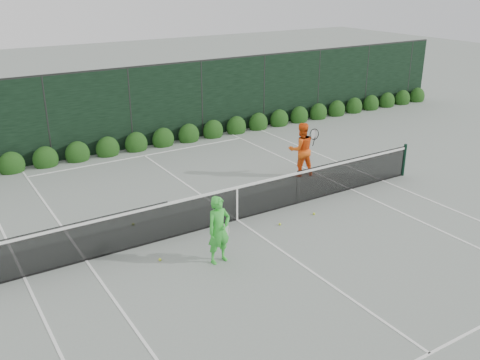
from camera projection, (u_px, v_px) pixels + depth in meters
ground at (237, 220)px, 14.39m from camera, size 80.00×80.00×0.00m
tennis_net at (236, 202)px, 14.19m from camera, size 12.90×0.10×1.07m
player_woman at (219, 230)px, 12.06m from camera, size 0.66×0.43×1.61m
player_man at (301, 149)px, 17.28m from camera, size 1.01×0.88×1.77m
court_lines at (237, 220)px, 14.39m from camera, size 11.03×23.83×0.01m
windscreen_fence at (302, 203)px, 11.71m from camera, size 32.00×21.07×3.06m
hedge_row at (136, 144)px, 19.95m from camera, size 31.66×0.65×0.94m
tennis_balls at (225, 229)px, 13.80m from camera, size 4.70×2.15×0.07m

